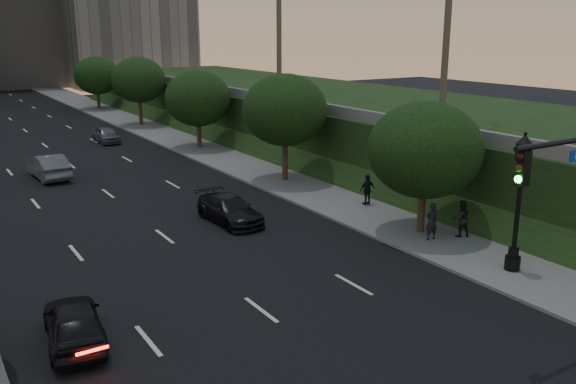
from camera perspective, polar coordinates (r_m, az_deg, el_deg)
ground at (r=17.58m, az=5.93°, el=-17.03°), size 160.00×160.00×0.00m
road_surface at (r=43.65m, az=-19.05°, el=1.88°), size 16.00×140.00×0.02m
sidewalk_right at (r=46.92m, az=-6.82°, el=3.55°), size 4.50×140.00×0.15m
embankment at (r=51.05m, az=6.17°, el=6.69°), size 18.00×90.00×4.00m
parapet_wall at (r=46.01m, az=-2.20°, el=8.81°), size 0.35×90.00×0.70m
tree_right_a at (r=28.27m, az=12.69°, el=3.87°), size 5.20×5.20×6.24m
tree_right_b at (r=37.54m, az=-0.30°, el=7.68°), size 5.20×5.20×6.74m
tree_right_c at (r=49.04m, az=-8.44°, el=8.66°), size 5.20×5.20×6.24m
tree_right_d at (r=62.01m, az=-13.82°, el=10.15°), size 5.20×5.20×6.74m
tree_right_e at (r=76.38m, az=-17.48°, el=10.36°), size 5.20×5.20×6.24m
street_lamp at (r=24.94m, az=20.71°, el=-1.50°), size 0.64×0.64×5.62m
sedan_near_left at (r=19.98m, az=-19.40°, el=-11.43°), size 2.16×4.26×1.39m
sedan_mid_left at (r=41.97m, az=-21.53°, el=2.24°), size 2.01×4.90×1.58m
sedan_near_right at (r=30.29m, az=-5.49°, el=-1.64°), size 2.03×4.63×1.32m
sedan_far_right at (r=53.88m, az=-16.66°, el=5.17°), size 1.64×4.01×1.36m
pedestrian_a at (r=27.95m, az=13.29°, el=-2.69°), size 0.66×0.47×1.70m
pedestrian_b at (r=28.71m, az=15.90°, el=-2.40°), size 1.00×0.90×1.70m
pedestrian_c at (r=32.93m, az=7.44°, el=0.24°), size 0.98×0.41×1.66m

